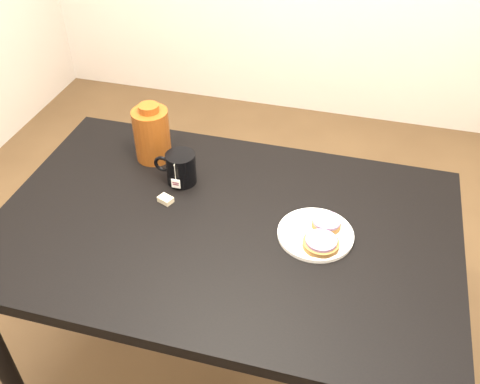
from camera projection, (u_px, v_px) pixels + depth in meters
The scene contains 8 objects.
ground_plane at pixel (228, 364), 2.10m from camera, with size 4.00×4.00×0.00m, color brown.
table at pixel (225, 243), 1.67m from camera, with size 1.40×0.90×0.75m.
plate at pixel (316, 234), 1.57m from camera, with size 0.22×0.22×0.02m.
bagel_back at pixel (326, 223), 1.59m from camera, with size 0.09×0.09×0.03m.
bagel_front at pixel (321, 243), 1.52m from camera, with size 0.15×0.15×0.03m.
mug at pixel (180, 168), 1.75m from camera, with size 0.14×0.10×0.11m.
teabag_pouch at pixel (166, 199), 1.69m from camera, with size 0.04×0.03×0.02m, color #C6B793.
bagel_package at pixel (152, 134), 1.83m from camera, with size 0.15×0.15×0.21m.
Camera 1 is at (0.36, -1.14, 1.85)m, focal length 40.00 mm.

